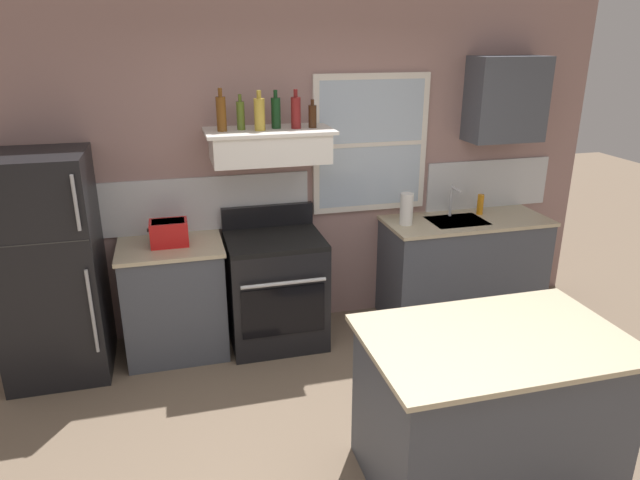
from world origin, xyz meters
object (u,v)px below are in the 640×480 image
refrigerator (49,268)px  bottle_dark_green_wine (276,112)px  bottle_amber_wine (221,113)px  toaster (169,232)px  bottle_red_label_wine (296,112)px  bottle_champagne_gold_foil (260,114)px  bottle_brown_stout (312,116)px  dish_soap_bottle (480,204)px  paper_towel_roll (406,209)px  kitchen_island (488,408)px  stove_range (276,289)px  bottle_olive_oil_square (241,115)px

refrigerator → bottle_dark_green_wine: size_ratio=5.86×
bottle_amber_wine → bottle_dark_green_wine: (0.41, 0.03, -0.01)m
toaster → bottle_dark_green_wine: bearing=5.3°
bottle_dark_green_wine → bottle_red_label_wine: size_ratio=0.98×
bottle_champagne_gold_foil → bottle_brown_stout: bottle_champagne_gold_foil is taller
dish_soap_bottle → paper_towel_roll: bearing=-172.4°
bottle_dark_green_wine → dish_soap_bottle: bottle_dark_green_wine is taller
kitchen_island → refrigerator: bearing=143.8°
bottle_brown_stout → stove_range: bearing=-168.0°
stove_range → kitchen_island: size_ratio=0.78×
bottle_brown_stout → refrigerator: bearing=-177.3°
dish_soap_bottle → bottle_brown_stout: bearing=-177.5°
bottle_amber_wine → toaster: bearing=-174.2°
bottle_olive_oil_square → kitchen_island: 2.64m
bottle_champagne_gold_foil → dish_soap_bottle: size_ratio=1.61×
bottle_amber_wine → bottle_red_label_wine: size_ratio=1.07×
dish_soap_bottle → bottle_champagne_gold_foil: bearing=-177.3°
bottle_olive_oil_square → bottle_brown_stout: size_ratio=1.22×
bottle_champagne_gold_foil → dish_soap_bottle: bearing=2.7°
toaster → bottle_brown_stout: 1.40m
bottle_dark_green_wine → bottle_champagne_gold_foil: bearing=-152.5°
bottle_amber_wine → bottle_olive_oil_square: (0.14, 0.03, -0.02)m
paper_towel_roll → dish_soap_bottle: paper_towel_roll is taller
toaster → bottle_amber_wine: 0.98m
toaster → dish_soap_bottle: toaster is taller
refrigerator → bottle_olive_oil_square: (1.45, 0.14, 1.02)m
toaster → bottle_dark_green_wine: bottle_dark_green_wine is taller
bottle_amber_wine → kitchen_island: (1.20, -1.93, -1.42)m
refrigerator → bottle_brown_stout: size_ratio=7.86×
toaster → paper_towel_roll: (1.93, 0.00, 0.04)m
refrigerator → bottle_champagne_gold_foil: bottle_champagne_gold_foil is taller
bottle_brown_stout → paper_towel_roll: size_ratio=0.79×
bottle_dark_green_wine → bottle_red_label_wine: (0.14, -0.05, 0.00)m
paper_towel_roll → dish_soap_bottle: (0.75, 0.10, -0.04)m
bottle_olive_oil_square → bottle_brown_stout: 0.54m
bottle_amber_wine → bottle_red_label_wine: 0.56m
bottle_red_label_wine → kitchen_island: 2.47m
toaster → bottle_dark_green_wine: size_ratio=1.04×
stove_range → paper_towel_roll: size_ratio=4.04×
bottle_champagne_gold_foil → bottle_brown_stout: bearing=3.7°
bottle_brown_stout → bottle_red_label_wine: bearing=-179.5°
stove_range → bottle_brown_stout: (0.33, 0.07, 1.37)m
bottle_amber_wine → bottle_brown_stout: (0.68, -0.01, -0.04)m
bottle_champagne_gold_foil → refrigerator: bearing=-177.5°
bottle_amber_wine → bottle_brown_stout: 0.69m
toaster → bottle_red_label_wine: bearing=2.0°
bottle_brown_stout → kitchen_island: 2.42m
paper_towel_roll → kitchen_island: bearing=-98.4°
refrigerator → bottle_amber_wine: size_ratio=5.36×
bottle_olive_oil_square → refrigerator: bearing=-174.6°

